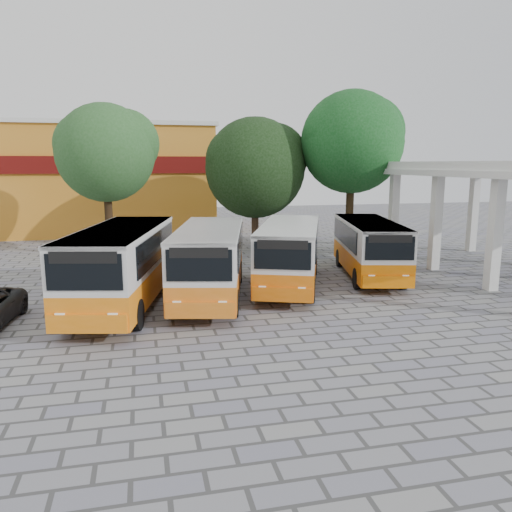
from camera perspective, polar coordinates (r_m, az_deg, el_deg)
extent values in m
plane|color=gray|center=(18.10, 8.79, -6.62)|extent=(90.00, 90.00, 0.00)
cube|color=silver|center=(30.30, 15.46, 4.85)|extent=(0.45, 0.45, 5.00)
cube|color=silver|center=(33.15, 23.58, 4.81)|extent=(0.45, 0.45, 5.00)
cube|color=orange|center=(42.30, -19.24, 8.19)|extent=(20.00, 10.00, 8.00)
cube|color=#590C0A|center=(37.21, -20.18, 9.75)|extent=(20.00, 0.20, 1.20)
cube|color=silver|center=(42.38, -19.59, 13.80)|extent=(20.40, 10.40, 0.30)
cube|color=orange|center=(19.24, -14.97, -2.97)|extent=(4.18, 8.54, 1.08)
cube|color=silver|center=(18.99, -15.16, 0.82)|extent=(4.18, 8.54, 1.51)
cube|color=silver|center=(18.89, -15.26, 2.89)|extent=(4.22, 8.55, 0.12)
cube|color=black|center=(19.08, -18.91, 0.71)|extent=(1.51, 6.61, 1.08)
cube|color=black|center=(18.98, -11.39, 1.02)|extent=(1.51, 6.61, 1.08)
cube|color=black|center=(14.94, -15.71, -1.71)|extent=(2.16, 0.53, 1.08)
cube|color=black|center=(14.86, -15.79, -0.09)|extent=(1.91, 0.48, 0.35)
cylinder|color=black|center=(16.86, -18.97, -6.55)|extent=(0.29, 1.02, 1.02)
cylinder|color=black|center=(16.76, -11.39, -6.28)|extent=(0.29, 1.02, 1.02)
cylinder|color=black|center=(22.00, -17.59, -2.54)|extent=(0.29, 1.02, 1.02)
cylinder|color=black|center=(21.92, -11.81, -2.31)|extent=(0.29, 1.02, 1.02)
cube|color=orange|center=(19.93, -5.24, -2.32)|extent=(4.00, 8.13, 1.03)
cube|color=silver|center=(19.69, -5.30, 1.17)|extent=(4.00, 8.13, 1.44)
cube|color=silver|center=(19.60, -5.33, 3.07)|extent=(4.05, 8.14, 0.12)
cube|color=black|center=(19.57, -8.76, 1.08)|extent=(1.46, 6.30, 1.03)
cube|color=black|center=(19.88, -1.89, 1.34)|extent=(1.46, 6.30, 1.03)
cube|color=black|center=(15.87, -3.39, -1.02)|extent=(2.06, 0.51, 1.03)
cube|color=black|center=(15.79, -3.41, 0.44)|extent=(1.82, 0.47, 0.33)
cylinder|color=black|center=(17.47, -7.53, -5.55)|extent=(0.27, 0.98, 0.98)
cylinder|color=black|center=(17.78, -0.72, -5.18)|extent=(0.27, 0.98, 0.98)
cylinder|color=black|center=(22.38, -8.78, -2.01)|extent=(0.27, 0.98, 0.98)
cylinder|color=black|center=(22.62, -3.45, -1.77)|extent=(0.27, 0.98, 0.98)
cube|color=#D96208|center=(21.71, 3.84, -1.29)|extent=(4.82, 7.91, 1.00)
cube|color=silver|center=(21.50, 3.88, 1.83)|extent=(4.82, 7.91, 1.40)
cube|color=silver|center=(21.41, 3.90, 3.52)|extent=(4.86, 7.93, 0.11)
cube|color=black|center=(21.19, 0.88, 1.76)|extent=(2.26, 5.88, 1.00)
cube|color=black|center=(21.86, 6.79, 1.96)|extent=(2.26, 5.88, 1.00)
cube|color=black|center=(17.93, 7.40, 0.06)|extent=(1.93, 0.77, 1.00)
cube|color=black|center=(17.86, 7.43, 1.32)|extent=(1.71, 0.69, 0.32)
cylinder|color=black|center=(19.21, 3.01, -4.03)|extent=(0.27, 0.95, 0.95)
cylinder|color=black|center=(19.86, 8.72, -3.66)|extent=(0.27, 0.95, 0.95)
cylinder|color=black|center=(23.87, -0.23, -1.13)|extent=(0.27, 0.95, 0.95)
cylinder|color=black|center=(24.40, 4.47, -0.91)|extent=(0.27, 0.95, 0.95)
cube|color=#E76B00|center=(24.17, 12.74, -0.40)|extent=(3.79, 7.60, 0.96)
cube|color=silver|center=(23.98, 12.85, 2.29)|extent=(3.79, 7.60, 1.34)
cube|color=silver|center=(23.91, 12.91, 3.75)|extent=(3.83, 7.61, 0.11)
cube|color=black|center=(23.52, 10.40, 2.26)|extent=(1.42, 5.87, 0.96)
cube|color=black|center=(24.48, 15.20, 2.38)|extent=(1.42, 5.87, 0.96)
cube|color=black|center=(20.78, 17.21, 0.88)|extent=(1.92, 0.50, 0.96)
cube|color=black|center=(20.73, 17.27, 1.92)|extent=(1.70, 0.45, 0.31)
cylinder|color=black|center=(21.74, 13.04, -2.62)|extent=(0.26, 0.91, 0.91)
cylinder|color=black|center=(22.66, 17.53, -2.31)|extent=(0.26, 0.91, 0.91)
cylinder|color=black|center=(25.98, 8.50, -0.33)|extent=(0.26, 0.91, 0.91)
cylinder|color=black|center=(26.75, 12.43, -0.15)|extent=(0.26, 0.91, 0.91)
cylinder|color=#342212|center=(29.76, -16.45, 3.87)|extent=(0.45, 0.45, 4.13)
sphere|color=#23511F|center=(29.59, -16.84, 11.22)|extent=(5.46, 5.46, 5.46)
sphere|color=#23511F|center=(29.86, -14.72, 12.36)|extent=(3.83, 3.83, 3.83)
sphere|color=#23511F|center=(29.48, -18.80, 11.91)|extent=(3.55, 3.55, 3.55)
cylinder|color=#432F20|center=(31.38, -0.11, 4.28)|extent=(0.45, 0.45, 3.77)
sphere|color=black|center=(31.20, -0.11, 10.03)|extent=(6.17, 6.17, 6.17)
sphere|color=black|center=(31.78, 1.98, 11.15)|extent=(4.32, 4.32, 4.32)
sphere|color=black|center=(30.78, -2.02, 10.88)|extent=(4.01, 4.01, 4.01)
cylinder|color=#362714|center=(31.55, 10.64, 4.93)|extent=(0.49, 0.49, 4.63)
sphere|color=#0E4514|center=(31.44, 10.90, 12.67)|extent=(6.17, 6.17, 6.17)
sphere|color=#0E4514|center=(32.25, 12.79, 13.64)|extent=(4.32, 4.32, 4.32)
sphere|color=#0E4514|center=(30.86, 9.20, 13.62)|extent=(4.01, 4.01, 4.01)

